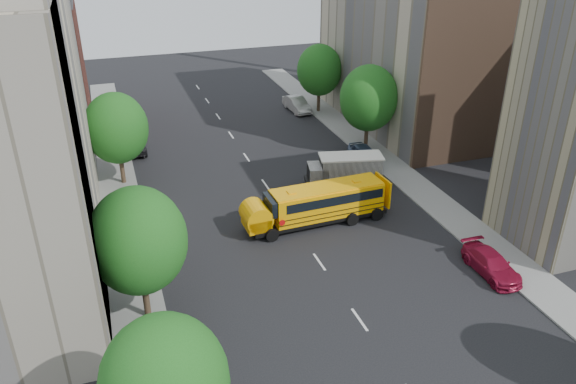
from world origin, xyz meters
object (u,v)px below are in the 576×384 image
street_tree_1 (138,241)px  parked_car_1 (151,214)px  school_bus (316,203)px  parked_car_4 (364,155)px  parked_car_0 (184,345)px  street_tree_4 (369,98)px  street_tree_0 (165,384)px  parked_car_5 (297,104)px  parked_car_3 (491,264)px  safari_truck (345,170)px  parked_car_2 (133,145)px  street_tree_2 (116,128)px  street_tree_5 (319,70)px

street_tree_1 → parked_car_1: street_tree_1 is taller
school_bus → parked_car_4: bearing=44.9°
parked_car_0 → street_tree_4: bearing=-133.0°
street_tree_0 → parked_car_1: street_tree_0 is taller
parked_car_1 → parked_car_5: 27.54m
street_tree_4 → parked_car_3: street_tree_4 is taller
school_bus → safari_truck: size_ratio=1.54×
parked_car_3 → street_tree_4: bearing=87.1°
street_tree_1 → parked_car_2: 25.15m
parked_car_0 → parked_car_3: 19.24m
street_tree_2 → safari_truck: 18.50m
parked_car_2 → street_tree_4: bearing=163.7°
street_tree_0 → street_tree_1: street_tree_1 is taller
street_tree_2 → parked_car_2: 8.05m
street_tree_5 → school_bus: size_ratio=0.73×
parked_car_2 → parked_car_4: size_ratio=1.04×
street_tree_5 → parked_car_1: size_ratio=1.63×
parked_car_3 → parked_car_5: 33.57m
school_bus → parked_car_3: (7.96, -9.37, -0.93)m
street_tree_1 → school_bus: (12.64, 6.80, -3.36)m
street_tree_0 → school_bus: bearing=53.0°
street_tree_0 → school_bus: (12.64, 16.80, -3.05)m
street_tree_0 → parked_car_3: 22.26m
street_tree_1 → safari_truck: 20.94m
parked_car_0 → parked_car_3: parked_car_0 is taller
street_tree_5 → parked_car_5: bearing=155.6°
street_tree_2 → parked_car_5: size_ratio=1.59×
street_tree_1 → parked_car_1: (1.42, 10.49, -4.19)m
school_bus → parked_car_0: bearing=-139.0°
parked_car_0 → parked_car_1: size_ratio=1.02×
street_tree_5 → parked_car_3: street_tree_5 is taller
parked_car_0 → street_tree_5: bearing=-121.0°
street_tree_4 → parked_car_2: street_tree_4 is taller
street_tree_1 → school_bus: size_ratio=0.77×
parked_car_0 → parked_car_1: (0.02, 14.30, -0.05)m
street_tree_0 → street_tree_4: bearing=51.8°
school_bus → safari_truck: school_bus is taller
street_tree_0 → parked_car_2: bearing=87.7°
street_tree_2 → parked_car_0: street_tree_2 is taller
street_tree_4 → parked_car_2: (-20.60, 6.75, -4.41)m
street_tree_2 → street_tree_4: bearing=0.0°
school_bus → parked_car_2: 21.20m
street_tree_5 → school_bus: street_tree_5 is taller
parked_car_4 → school_bus: bearing=-128.6°
parked_car_0 → safari_truck: bearing=-134.9°
street_tree_5 → school_bus: (-9.36, -23.20, -3.11)m
safari_truck → parked_car_3: (3.56, -14.21, -0.75)m
street_tree_0 → street_tree_5: 45.65m
street_tree_4 → school_bus: street_tree_4 is taller
street_tree_1 → school_bus: street_tree_1 is taller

